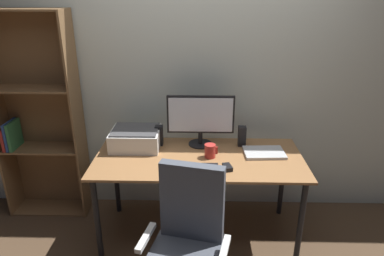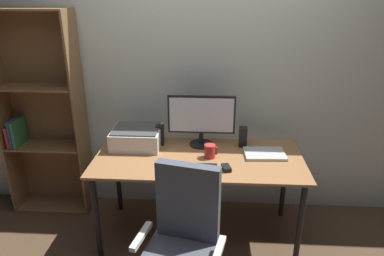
{
  "view_description": "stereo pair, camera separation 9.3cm",
  "coord_description": "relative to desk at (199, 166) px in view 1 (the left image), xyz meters",
  "views": [
    {
      "loc": [
        0.01,
        -2.48,
        1.98
      ],
      "look_at": [
        -0.06,
        0.05,
        0.97
      ],
      "focal_mm": 32.74,
      "sensor_mm": 36.0,
      "label": 1
    },
    {
      "loc": [
        0.1,
        -2.48,
        1.98
      ],
      "look_at": [
        -0.06,
        0.05,
        0.97
      ],
      "focal_mm": 32.74,
      "sensor_mm": 36.0,
      "label": 2
    }
  ],
  "objects": [
    {
      "name": "office_chair",
      "position": [
        -0.07,
        -0.77,
        -0.2
      ],
      "size": [
        0.57,
        0.55,
        1.01
      ],
      "rotation": [
        0.0,
        0.0,
        -0.23
      ],
      "color": "silver",
      "rests_on": "ground"
    },
    {
      "name": "speaker_right",
      "position": [
        0.36,
        0.23,
        0.16
      ],
      "size": [
        0.06,
        0.07,
        0.17
      ],
      "primitive_type": "cube",
      "color": "black",
      "rests_on": "desk"
    },
    {
      "name": "speaker_left",
      "position": [
        -0.34,
        0.23,
        0.16
      ],
      "size": [
        0.06,
        0.07,
        0.17
      ],
      "primitive_type": "cube",
      "color": "black",
      "rests_on": "desk"
    },
    {
      "name": "ground_plane",
      "position": [
        0.0,
        0.0,
        -0.66
      ],
      "size": [
        12.0,
        12.0,
        0.0
      ],
      "primitive_type": "plane",
      "color": "#4C3826"
    },
    {
      "name": "keyboard",
      "position": [
        -0.0,
        -0.19,
        0.09
      ],
      "size": [
        0.29,
        0.11,
        0.02
      ],
      "primitive_type": "cube",
      "rotation": [
        0.0,
        0.0,
        0.01
      ],
      "color": "black",
      "rests_on": "desk"
    },
    {
      "name": "laptop",
      "position": [
        0.53,
        0.07,
        0.09
      ],
      "size": [
        0.33,
        0.25,
        0.02
      ],
      "primitive_type": "cube",
      "rotation": [
        0.0,
        0.0,
        0.05
      ],
      "color": "#B7BABC",
      "rests_on": "desk"
    },
    {
      "name": "monitor",
      "position": [
        0.01,
        0.24,
        0.33
      ],
      "size": [
        0.56,
        0.2,
        0.43
      ],
      "color": "black",
      "rests_on": "desk"
    },
    {
      "name": "printer",
      "position": [
        -0.53,
        0.18,
        0.16
      ],
      "size": [
        0.4,
        0.34,
        0.16
      ],
      "color": "silver",
      "rests_on": "desk"
    },
    {
      "name": "desk",
      "position": [
        0.0,
        0.0,
        0.0
      ],
      "size": [
        1.64,
        0.76,
        0.74
      ],
      "color": "olive",
      "rests_on": "ground"
    },
    {
      "name": "back_wall",
      "position": [
        0.0,
        0.55,
        0.64
      ],
      "size": [
        6.4,
        0.1,
        2.6
      ],
      "primitive_type": "cube",
      "color": "beige",
      "rests_on": "ground"
    },
    {
      "name": "bookshelf",
      "position": [
        -1.42,
        0.38,
        0.24
      ],
      "size": [
        0.71,
        0.28,
        1.84
      ],
      "color": "brown",
      "rests_on": "ground"
    },
    {
      "name": "coffee_mug",
      "position": [
        0.09,
        -0.0,
        0.13
      ],
      "size": [
        0.1,
        0.09,
        0.11
      ],
      "color": "#B72D28",
      "rests_on": "desk"
    },
    {
      "name": "mouse",
      "position": [
        0.21,
        -0.2,
        0.09
      ],
      "size": [
        0.08,
        0.11,
        0.03
      ],
      "primitive_type": "cube",
      "rotation": [
        0.0,
        0.0,
        0.24
      ],
      "color": "black",
      "rests_on": "desk"
    }
  ]
}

